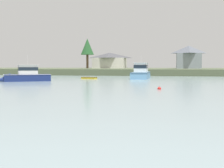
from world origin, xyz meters
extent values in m
cube|color=#4C563D|center=(0.00, 95.49, 0.85)|extent=(240.81, 45.75, 1.70)
cube|color=navy|center=(-8.45, 43.85, 0.27)|extent=(7.89, 6.19, 1.83)
cone|color=navy|center=(-11.73, 41.86, 0.27)|extent=(3.04, 3.10, 2.33)
cube|color=silver|center=(-8.45, 43.85, 1.15)|extent=(8.08, 6.36, 0.05)
cube|color=silver|center=(-8.36, 43.90, 1.97)|extent=(3.79, 3.41, 1.58)
cube|color=#19232D|center=(-8.36, 43.90, 2.13)|extent=(3.86, 3.48, 0.57)
cube|color=beige|center=(-8.36, 43.90, 2.80)|extent=(4.28, 3.90, 0.06)
cylinder|color=silver|center=(-8.36, 43.90, 3.68)|extent=(0.03, 0.03, 1.70)
cube|color=gold|center=(-0.11, 53.82, 0.12)|extent=(3.30, 2.14, 0.55)
cube|color=brown|center=(-0.11, 53.82, 0.39)|extent=(3.44, 2.28, 0.05)
cube|color=tan|center=(-0.11, 53.82, 0.35)|extent=(0.42, 1.06, 0.03)
cube|color=#669ECC|center=(9.86, 57.74, 0.30)|extent=(3.36, 9.31, 2.08)
cone|color=#669ECC|center=(9.92, 62.38, 0.30)|extent=(2.95, 2.63, 2.91)
cube|color=black|center=(9.86, 57.74, 1.31)|extent=(3.49, 9.50, 0.05)
cube|color=silver|center=(9.86, 58.14, 2.28)|extent=(2.64, 3.83, 1.87)
cube|color=#19232D|center=(9.86, 58.14, 2.47)|extent=(2.69, 3.91, 0.67)
cube|color=beige|center=(9.86, 58.14, 3.24)|extent=(3.06, 4.29, 0.06)
cylinder|color=silver|center=(9.86, 58.14, 4.11)|extent=(0.03, 0.03, 1.68)
sphere|color=red|center=(14.47, 30.16, 0.07)|extent=(0.43, 0.43, 0.43)
torus|color=#333338|center=(14.47, 30.16, 0.33)|extent=(0.12, 0.12, 0.02)
cylinder|color=brown|center=(-11.95, 95.99, 5.50)|extent=(0.78, 0.78, 7.58)
cone|color=#235128|center=(-11.95, 95.99, 9.12)|extent=(4.48, 4.48, 5.47)
cube|color=silver|center=(-5.66, 104.13, 3.55)|extent=(11.16, 9.48, 3.70)
pyramid|color=#47474C|center=(-5.66, 104.13, 6.37)|extent=(12.06, 10.24, 1.93)
cube|color=gray|center=(21.88, 97.63, 4.17)|extent=(7.68, 7.77, 4.94)
pyramid|color=#565B66|center=(21.88, 97.63, 7.89)|extent=(8.29, 8.40, 2.50)
camera|label=1|loc=(15.47, -4.55, 2.74)|focal=48.45mm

